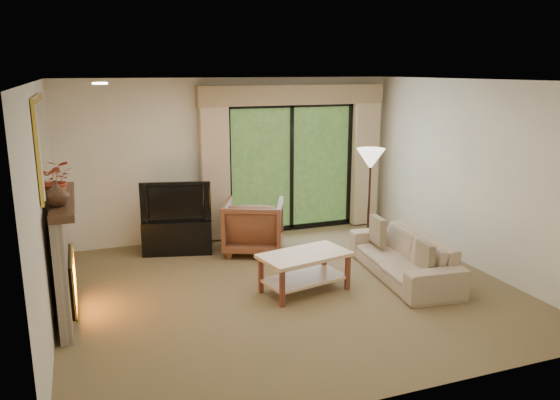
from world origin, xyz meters
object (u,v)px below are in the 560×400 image
object	(u,v)px
sofa	(403,256)
media_console	(178,236)
armchair	(254,226)
coffee_table	(305,272)

from	to	relation	value
sofa	media_console	bearing A→B (deg)	-121.70
media_console	sofa	size ratio (longest dim) A/B	0.52
armchair	coffee_table	bearing A→B (deg)	117.53
armchair	coffee_table	size ratio (longest dim) A/B	0.80
armchair	media_console	bearing A→B (deg)	3.62
media_console	coffee_table	bearing A→B (deg)	-45.66
media_console	coffee_table	distance (m)	2.41
armchair	sofa	bearing A→B (deg)	156.06
media_console	armchair	distance (m)	1.17
sofa	coffee_table	size ratio (longest dim) A/B	1.79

